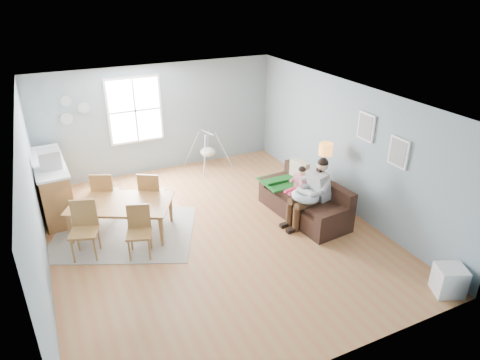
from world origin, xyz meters
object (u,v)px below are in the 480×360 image
chair_nw (104,192)px  counter (53,186)px  chair_se (139,227)px  baby_swing (208,151)px  chair_sw (84,225)px  toddler (298,182)px  chair_ne (151,191)px  storage_cube (449,280)px  father (312,191)px  sofa (306,202)px  monitor (49,159)px  dining_table (122,219)px  floor_lamp (325,154)px

chair_nw → counter: counter is taller
chair_se → baby_swing: (2.54, 3.13, -0.11)m
counter → chair_sw: bearing=-78.8°
toddler → chair_ne: size_ratio=0.80×
storage_cube → counter: size_ratio=0.27×
father → chair_nw: father is taller
chair_nw → baby_swing: size_ratio=0.89×
chair_se → chair_ne: chair_ne is taller
sofa → chair_ne: size_ratio=2.11×
storage_cube → chair_se: bearing=142.5°
father → monitor: bearing=152.5°
sofa → dining_table: bearing=165.8°
father → chair_sw: size_ratio=1.34×
dining_table → chair_se: bearing=-50.6°
sofa → chair_sw: chair_sw is taller
toddler → chair_nw: (-3.69, 1.51, -0.11)m
monitor → chair_nw: bearing=-23.0°
sofa → counter: counter is taller
storage_cube → counter: 7.72m
counter → chair_nw: bearing=-39.6°
chair_nw → baby_swing: chair_nw is taller
floor_lamp → dining_table: size_ratio=0.76×
floor_lamp → chair_nw: floor_lamp is taller
chair_nw → chair_ne: bearing=-23.9°
storage_cube → baby_swing: baby_swing is taller
dining_table → sofa: bearing=13.9°
sofa → dining_table: 3.73m
chair_sw → monitor: 1.76m
counter → baby_swing: size_ratio=1.81×
monitor → father: bearing=-27.5°
father → floor_lamp: bearing=39.2°
monitor → chair_ne: bearing=-23.5°
dining_table → monitor: monitor is taller
chair_sw → chair_nw: 1.30m
sofa → father: size_ratio=1.55×
dining_table → baby_swing: baby_swing is taller
counter → chair_ne: bearing=-32.7°
chair_ne → counter: bearing=147.3°
father → floor_lamp: (0.67, 0.54, 0.46)m
sofa → counter: size_ratio=1.04×
sofa → toddler: size_ratio=2.63×
father → chair_ne: father is taller
chair_sw → chair_se: size_ratio=1.10×
storage_cube → father: bearing=105.7°
baby_swing → chair_se: bearing=-129.0°
sofa → dining_table: sofa is taller
sofa → storage_cube: size_ratio=3.89×
toddler → chair_ne: bearing=158.3°
toddler → counter: size_ratio=0.39×
chair_ne → baby_swing: chair_ne is taller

